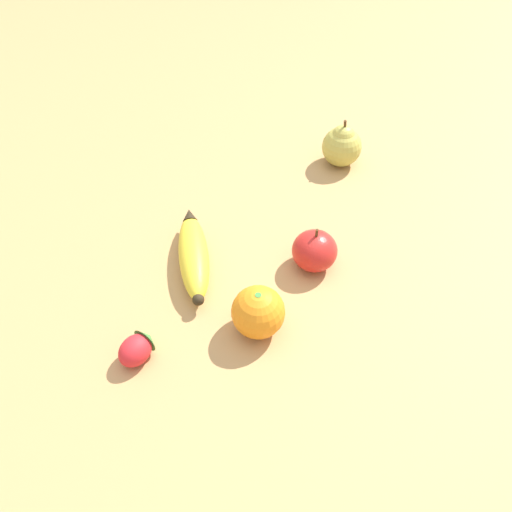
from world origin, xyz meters
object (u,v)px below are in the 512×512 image
pear (342,145)px  strawberry (137,348)px  orange (258,312)px  banana (194,255)px  apple (315,251)px

pear → strawberry: (0.37, -0.39, -0.02)m
orange → pear: 0.42m
orange → pear: (-0.35, 0.23, 0.00)m
banana → strawberry: banana is taller
strawberry → orange: bearing=-39.8°
banana → orange: bearing=-149.7°
orange → strawberry: size_ratio=1.15×
strawberry → apple: size_ratio=0.85×
pear → apple: size_ratio=1.23×
pear → strawberry: 0.54m
orange → strawberry: 0.17m
banana → orange: 0.16m
banana → orange: orange is taller
strawberry → apple: apple is taller
strawberry → apple: bearing=-21.9°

